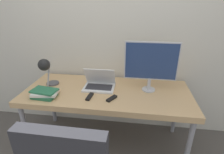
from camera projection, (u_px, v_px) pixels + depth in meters
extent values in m
cube|color=beige|center=(113.00, 30.00, 2.05)|extent=(8.00, 0.05, 2.60)
cube|color=tan|center=(107.00, 93.00, 1.90)|extent=(1.78, 0.74, 0.06)
cylinder|color=gray|center=(26.00, 131.00, 1.87)|extent=(0.05, 0.05, 0.66)
cylinder|color=gray|center=(188.00, 148.00, 1.66)|extent=(0.05, 0.05, 0.66)
cylinder|color=gray|center=(52.00, 101.00, 2.43)|extent=(0.05, 0.05, 0.66)
cylinder|color=gray|center=(176.00, 111.00, 2.22)|extent=(0.05, 0.05, 0.66)
cube|color=silver|center=(99.00, 88.00, 1.93)|extent=(0.34, 0.24, 0.02)
cube|color=#2D2D33|center=(99.00, 87.00, 1.93)|extent=(0.29, 0.14, 0.00)
cube|color=silver|center=(100.00, 76.00, 1.94)|extent=(0.34, 0.12, 0.21)
cube|color=navy|center=(100.00, 76.00, 1.94)|extent=(0.30, 0.10, 0.18)
cylinder|color=#B7B7BC|center=(148.00, 89.00, 1.90)|extent=(0.14, 0.14, 0.01)
cylinder|color=#B7B7BC|center=(149.00, 84.00, 1.87)|extent=(0.04, 0.04, 0.13)
cube|color=#B7B7BC|center=(151.00, 61.00, 1.77)|extent=(0.54, 0.02, 0.40)
cube|color=navy|center=(151.00, 62.00, 1.76)|extent=(0.52, 0.00, 0.37)
cylinder|color=#4C4C51|center=(53.00, 83.00, 2.04)|extent=(0.14, 0.14, 0.02)
cylinder|color=#99999E|center=(49.00, 74.00, 1.93)|extent=(0.02, 0.14, 0.27)
sphere|color=black|center=(44.00, 65.00, 1.82)|extent=(0.13, 0.13, 0.13)
cube|color=#286B47|center=(44.00, 96.00, 1.75)|extent=(0.24, 0.16, 0.03)
cube|color=silver|center=(45.00, 93.00, 1.75)|extent=(0.26, 0.19, 0.03)
cube|color=#286B47|center=(44.00, 91.00, 1.75)|extent=(0.27, 0.18, 0.02)
cube|color=black|center=(90.00, 97.00, 1.75)|extent=(0.05, 0.14, 0.02)
cube|color=black|center=(112.00, 98.00, 1.72)|extent=(0.10, 0.13, 0.02)
ellipsoid|color=black|center=(38.00, 93.00, 1.79)|extent=(0.15, 0.10, 0.04)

